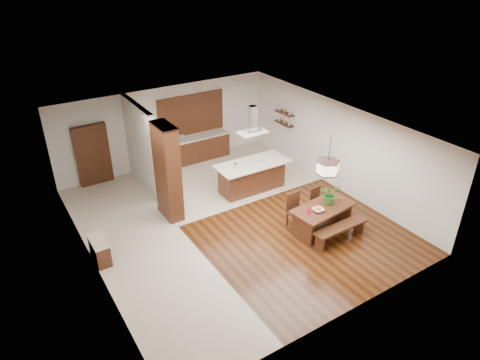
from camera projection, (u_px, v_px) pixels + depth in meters
room_shell at (231, 157)px, 11.70m from camera, size 9.00×9.04×2.92m
tile_hallway at (143, 250)px, 11.38m from camera, size 2.50×9.00×0.01m
tile_kitchen at (225, 176)px, 15.12m from camera, size 5.50×4.00×0.01m
soffit_band at (230, 129)px, 11.31m from camera, size 8.00×9.00×0.02m
partition_pier at (167, 172)px, 12.22m from camera, size 0.45×1.00×2.90m
partition_stub at (141, 147)px, 13.78m from camera, size 0.18×2.40×2.90m
hallway_console at (100, 250)px, 10.89m from camera, size 0.37×0.88×0.63m
hallway_doorway at (93, 155)px, 14.18m from camera, size 1.10×0.20×2.10m
rear_counter at (196, 148)px, 16.04m from camera, size 2.60×0.62×0.95m
kitchen_window at (191, 114)px, 15.63m from camera, size 2.60×0.08×1.50m
shelf_lower at (284, 124)px, 15.77m from camera, size 0.26×0.90×0.04m
shelf_upper at (284, 113)px, 15.58m from camera, size 0.26×0.90×0.04m
dining_table at (323, 213)px, 11.97m from camera, size 1.92×1.11×0.76m
dining_bench at (340, 233)px, 11.67m from camera, size 1.70×0.39×0.48m
dining_chair_left at (297, 211)px, 12.12m from camera, size 0.47×0.47×1.04m
dining_chair_right at (319, 203)px, 12.66m from camera, size 0.42×0.42×0.90m
pendant_lantern at (329, 159)px, 11.17m from camera, size 0.64×0.64×1.31m
foliage_plant at (330, 194)px, 11.92m from camera, size 0.54×0.47×0.56m
fruit_bowl at (318, 210)px, 11.66m from camera, size 0.30×0.30×0.07m
napkin_cone at (308, 209)px, 11.56m from camera, size 0.18×0.18×0.24m
gold_ornament at (339, 199)px, 12.12m from camera, size 0.08×0.08×0.10m
kitchen_island at (252, 176)px, 14.02m from camera, size 2.45×1.09×1.01m
range_hood at (253, 120)px, 13.10m from camera, size 0.90×0.55×0.87m
island_cup at (263, 160)px, 13.86m from camera, size 0.17×0.17×0.10m
microwave at (175, 138)px, 15.37m from camera, size 0.52×0.37×0.27m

